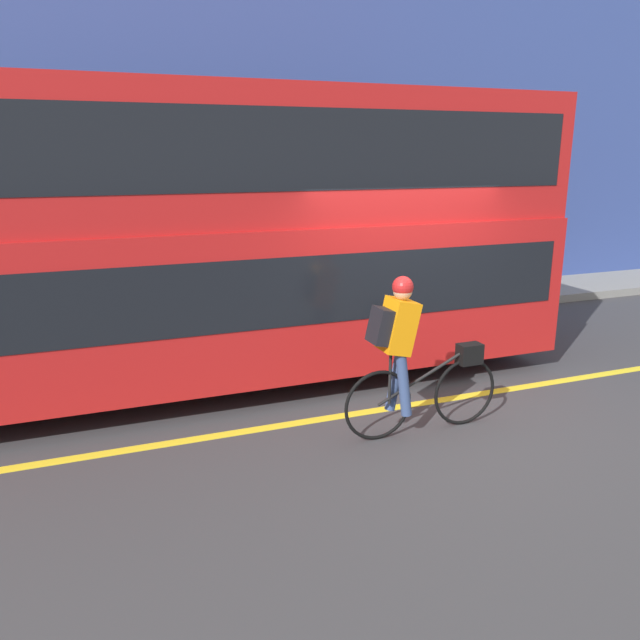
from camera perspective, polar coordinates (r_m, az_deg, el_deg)
name	(u,v)px	position (r m, az deg, el deg)	size (l,w,h in m)	color
ground_plane	(421,406)	(7.50, 9.20, -7.76)	(80.00, 80.00, 0.00)	#38383A
road_center_line	(418,404)	(7.55, 8.95, -7.56)	(50.00, 0.14, 0.01)	yellow
sidewalk_curb	(299,313)	(11.26, -1.95, 0.63)	(60.00, 1.64, 0.16)	gray
building_facade	(280,142)	(11.83, -3.68, 15.94)	(60.00, 0.30, 6.14)	#33478C
bus	(174,228)	(7.82, -13.21, 8.19)	(9.63, 2.62, 3.61)	black
cyclist_on_bike	(409,352)	(6.44, 8.17, -2.93)	(1.80, 0.32, 1.71)	black
trash_bin	(236,289)	(10.74, -7.67, 2.79)	(0.44, 0.44, 0.94)	#262628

